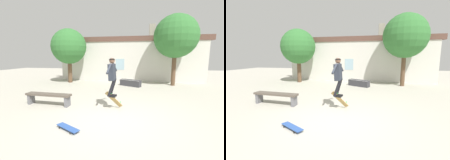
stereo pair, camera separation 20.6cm
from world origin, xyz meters
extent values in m
plane|color=#B2AD9E|center=(0.00, 0.00, 0.00)|extent=(40.00, 40.00, 0.00)
cube|color=beige|center=(0.00, 7.90, 1.64)|extent=(11.94, 0.40, 3.28)
cube|color=brown|center=(0.00, 7.90, 3.48)|extent=(12.54, 0.52, 0.40)
cube|color=gray|center=(1.76, 7.90, 4.13)|extent=(0.44, 0.44, 0.88)
cube|color=#99B7C6|center=(-0.75, 7.69, 1.42)|extent=(0.70, 0.02, 0.90)
cylinder|color=brown|center=(3.24, 6.47, 1.16)|extent=(0.29, 0.29, 2.32)
sphere|color=#337033|center=(3.24, 6.47, 3.43)|extent=(2.96, 2.96, 2.96)
cylinder|color=brown|center=(-4.61, 6.40, 0.91)|extent=(0.32, 0.32, 1.82)
sphere|color=#337033|center=(-4.61, 6.40, 2.84)|extent=(2.70, 2.70, 2.70)
cube|color=brown|center=(-2.94, 0.86, 0.46)|extent=(2.01, 0.47, 0.08)
cube|color=slate|center=(-3.81, 0.91, 0.21)|extent=(0.14, 0.33, 0.42)
cube|color=slate|center=(-2.06, 0.82, 0.21)|extent=(0.14, 0.33, 0.42)
cube|color=#38383D|center=(0.24, 5.70, 0.22)|extent=(1.54, 1.05, 0.45)
cube|color=#B7B7BC|center=(0.15, 5.52, 0.44)|extent=(1.38, 0.72, 0.02)
cube|color=#282D38|center=(-0.19, 0.86, 1.46)|extent=(0.30, 0.37, 0.65)
sphere|color=brown|center=(-0.19, 0.86, 1.90)|extent=(0.23, 0.23, 0.21)
ellipsoid|color=black|center=(-0.19, 0.86, 1.93)|extent=(0.25, 0.25, 0.12)
cylinder|color=black|center=(-0.18, 0.95, 0.85)|extent=(0.32, 0.21, 0.69)
cube|color=black|center=(-0.15, 0.94, 0.54)|extent=(0.27, 0.13, 0.07)
cylinder|color=black|center=(-0.20, 0.78, 0.85)|extent=(0.33, 0.16, 0.69)
cube|color=black|center=(-0.17, 0.77, 0.54)|extent=(0.27, 0.13, 0.07)
cylinder|color=#282D38|center=(-0.14, 1.23, 1.62)|extent=(0.14, 0.47, 0.37)
cylinder|color=#282D38|center=(-0.24, 0.49, 1.62)|extent=(0.14, 0.47, 0.37)
cube|color=#AD894C|center=(-0.14, 0.93, 0.37)|extent=(0.72, 0.23, 0.70)
cylinder|color=green|center=(0.13, 0.95, 0.27)|extent=(0.06, 0.06, 0.07)
cylinder|color=green|center=(-0.01, 1.06, 0.15)|extent=(0.06, 0.06, 0.07)
cylinder|color=green|center=(-0.23, 0.88, 0.63)|extent=(0.06, 0.06, 0.07)
cylinder|color=green|center=(-0.37, 0.99, 0.51)|extent=(0.06, 0.06, 0.07)
cube|color=#2D519E|center=(-1.11, -1.05, 0.07)|extent=(0.82, 0.57, 0.02)
cylinder|color=black|center=(-0.84, -1.07, 0.03)|extent=(0.06, 0.04, 0.05)
cylinder|color=black|center=(-0.94, -1.27, 0.03)|extent=(0.06, 0.04, 0.05)
cylinder|color=black|center=(-1.28, -0.83, 0.03)|extent=(0.06, 0.04, 0.05)
cylinder|color=black|center=(-1.39, -1.03, 0.03)|extent=(0.06, 0.04, 0.05)
camera|label=1|loc=(0.82, -4.73, 2.04)|focal=24.00mm
camera|label=2|loc=(1.02, -4.69, 2.04)|focal=24.00mm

